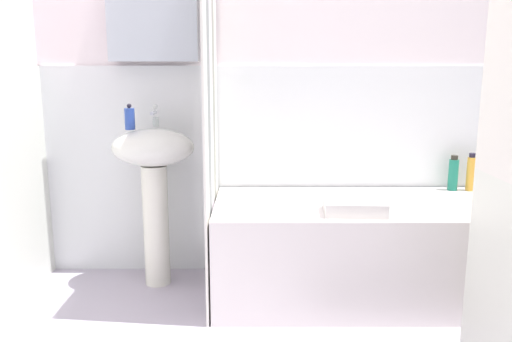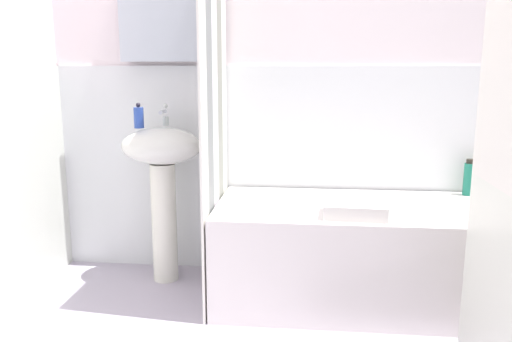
{
  "view_description": "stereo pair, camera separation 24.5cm",
  "coord_description": "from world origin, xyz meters",
  "px_view_note": "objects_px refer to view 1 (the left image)",
  "views": [
    {
      "loc": [
        -0.33,
        -1.67,
        1.18
      ],
      "look_at": [
        -0.33,
        0.74,
        0.7
      ],
      "focal_mm": 35.91,
      "sensor_mm": 36.0,
      "label": 1
    },
    {
      "loc": [
        -0.08,
        -1.66,
        1.18
      ],
      "look_at": [
        -0.33,
        0.74,
        0.7
      ],
      "focal_mm": 35.91,
      "sensor_mm": 36.0,
      "label": 2
    }
  ],
  "objects_px": {
    "towel_folded": "(355,207)",
    "shampoo_bottle": "(454,174)",
    "soap_dispenser": "(130,118)",
    "body_wash_bottle": "(471,173)",
    "bathtub": "(373,250)",
    "lotion_bottle": "(494,176)",
    "sink": "(155,172)"
  },
  "relations": [
    {
      "from": "towel_folded",
      "to": "shampoo_bottle",
      "type": "bearing_deg",
      "value": 36.4
    },
    {
      "from": "body_wash_bottle",
      "to": "towel_folded",
      "type": "bearing_deg",
      "value": -147.83
    },
    {
      "from": "lotion_bottle",
      "to": "body_wash_bottle",
      "type": "distance_m",
      "value": 0.12
    },
    {
      "from": "body_wash_bottle",
      "to": "lotion_bottle",
      "type": "bearing_deg",
      "value": -8.72
    },
    {
      "from": "soap_dispenser",
      "to": "body_wash_bottle",
      "type": "relative_size",
      "value": 0.63
    },
    {
      "from": "lotion_bottle",
      "to": "body_wash_bottle",
      "type": "height_order",
      "value": "body_wash_bottle"
    },
    {
      "from": "sink",
      "to": "soap_dispenser",
      "type": "height_order",
      "value": "soap_dispenser"
    },
    {
      "from": "towel_folded",
      "to": "sink",
      "type": "bearing_deg",
      "value": 160.86
    },
    {
      "from": "shampoo_bottle",
      "to": "towel_folded",
      "type": "xyz_separation_m",
      "value": [
        -0.65,
        -0.48,
        -0.06
      ]
    },
    {
      "from": "sink",
      "to": "towel_folded",
      "type": "distance_m",
      "value": 1.08
    },
    {
      "from": "towel_folded",
      "to": "bathtub",
      "type": "bearing_deg",
      "value": 54.21
    },
    {
      "from": "lotion_bottle",
      "to": "body_wash_bottle",
      "type": "xyz_separation_m",
      "value": [
        -0.12,
        0.02,
        0.01
      ]
    },
    {
      "from": "sink",
      "to": "towel_folded",
      "type": "bearing_deg",
      "value": -19.14
    },
    {
      "from": "sink",
      "to": "shampoo_bottle",
      "type": "distance_m",
      "value": 1.67
    },
    {
      "from": "lotion_bottle",
      "to": "shampoo_bottle",
      "type": "distance_m",
      "value": 0.22
    },
    {
      "from": "bathtub",
      "to": "lotion_bottle",
      "type": "distance_m",
      "value": 0.84
    },
    {
      "from": "lotion_bottle",
      "to": "bathtub",
      "type": "bearing_deg",
      "value": -160.77
    },
    {
      "from": "towel_folded",
      "to": "soap_dispenser",
      "type": "bearing_deg",
      "value": 164.08
    },
    {
      "from": "lotion_bottle",
      "to": "body_wash_bottle",
      "type": "relative_size",
      "value": 0.89
    },
    {
      "from": "soap_dispenser",
      "to": "body_wash_bottle",
      "type": "height_order",
      "value": "soap_dispenser"
    },
    {
      "from": "soap_dispenser",
      "to": "towel_folded",
      "type": "xyz_separation_m",
      "value": [
        1.13,
        -0.32,
        -0.39
      ]
    },
    {
      "from": "soap_dispenser",
      "to": "bathtub",
      "type": "height_order",
      "value": "soap_dispenser"
    },
    {
      "from": "soap_dispenser",
      "to": "body_wash_bottle",
      "type": "xyz_separation_m",
      "value": [
        1.87,
        0.14,
        -0.32
      ]
    },
    {
      "from": "bathtub",
      "to": "lotion_bottle",
      "type": "xyz_separation_m",
      "value": [
        0.72,
        0.25,
        0.34
      ]
    },
    {
      "from": "sink",
      "to": "body_wash_bottle",
      "type": "distance_m",
      "value": 1.76
    },
    {
      "from": "sink",
      "to": "body_wash_bottle",
      "type": "height_order",
      "value": "sink"
    },
    {
      "from": "body_wash_bottle",
      "to": "shampoo_bottle",
      "type": "relative_size",
      "value": 1.07
    },
    {
      "from": "sink",
      "to": "towel_folded",
      "type": "height_order",
      "value": "sink"
    },
    {
      "from": "sink",
      "to": "soap_dispenser",
      "type": "bearing_deg",
      "value": -163.77
    },
    {
      "from": "shampoo_bottle",
      "to": "sink",
      "type": "bearing_deg",
      "value": -175.79
    },
    {
      "from": "bathtub",
      "to": "sink",
      "type": "bearing_deg",
      "value": 172.25
    },
    {
      "from": "body_wash_bottle",
      "to": "shampoo_bottle",
      "type": "height_order",
      "value": "body_wash_bottle"
    }
  ]
}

